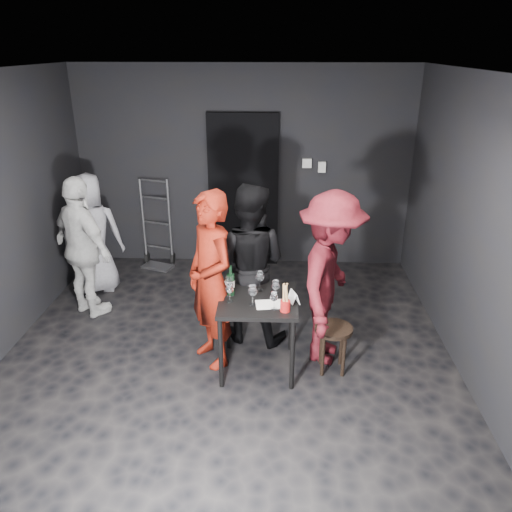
{
  "coord_description": "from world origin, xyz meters",
  "views": [
    {
      "loc": [
        0.5,
        -4.16,
        2.9
      ],
      "look_at": [
        0.28,
        0.25,
        1.03
      ],
      "focal_mm": 35.0,
      "sensor_mm": 36.0,
      "label": 1
    }
  ],
  "objects_px": {
    "server_red": "(210,268)",
    "bystander_cream": "(82,243)",
    "woman_black": "(249,255)",
    "stool": "(333,336)",
    "breadstick_cup": "(285,298)",
    "hand_truck": "(158,250)",
    "bystander_grey": "(92,234)",
    "wine_bottle": "(231,284)",
    "tasting_table": "(258,308)",
    "man_maroon": "(331,268)"
  },
  "relations": [
    {
      "from": "man_maroon",
      "to": "bystander_cream",
      "type": "distance_m",
      "value": 2.78
    },
    {
      "from": "bystander_grey",
      "to": "wine_bottle",
      "type": "height_order",
      "value": "bystander_grey"
    },
    {
      "from": "woman_black",
      "to": "bystander_grey",
      "type": "height_order",
      "value": "woman_black"
    },
    {
      "from": "server_red",
      "to": "man_maroon",
      "type": "bearing_deg",
      "value": 58.66
    },
    {
      "from": "breadstick_cup",
      "to": "woman_black",
      "type": "bearing_deg",
      "value": 115.33
    },
    {
      "from": "woman_black",
      "to": "bystander_grey",
      "type": "distance_m",
      "value": 2.25
    },
    {
      "from": "stool",
      "to": "breadstick_cup",
      "type": "relative_size",
      "value": 1.68
    },
    {
      "from": "woman_black",
      "to": "breadstick_cup",
      "type": "relative_size",
      "value": 6.77
    },
    {
      "from": "wine_bottle",
      "to": "bystander_grey",
      "type": "bearing_deg",
      "value": 141.07
    },
    {
      "from": "woman_black",
      "to": "man_maroon",
      "type": "xyz_separation_m",
      "value": [
        0.79,
        -0.34,
        0.03
      ]
    },
    {
      "from": "tasting_table",
      "to": "woman_black",
      "type": "distance_m",
      "value": 0.64
    },
    {
      "from": "tasting_table",
      "to": "stool",
      "type": "height_order",
      "value": "tasting_table"
    },
    {
      "from": "hand_truck",
      "to": "woman_black",
      "type": "relative_size",
      "value": 0.65
    },
    {
      "from": "hand_truck",
      "to": "wine_bottle",
      "type": "relative_size",
      "value": 4.22
    },
    {
      "from": "woman_black",
      "to": "man_maroon",
      "type": "distance_m",
      "value": 0.86
    },
    {
      "from": "woman_black",
      "to": "bystander_cream",
      "type": "distance_m",
      "value": 1.92
    },
    {
      "from": "bystander_grey",
      "to": "breadstick_cup",
      "type": "bearing_deg",
      "value": 132.47
    },
    {
      "from": "stool",
      "to": "woman_black",
      "type": "xyz_separation_m",
      "value": [
        -0.83,
        0.57,
        0.57
      ]
    },
    {
      "from": "man_maroon",
      "to": "bystander_cream",
      "type": "height_order",
      "value": "man_maroon"
    },
    {
      "from": "server_red",
      "to": "wine_bottle",
      "type": "bearing_deg",
      "value": 39.22
    },
    {
      "from": "stool",
      "to": "wine_bottle",
      "type": "distance_m",
      "value": 1.08
    },
    {
      "from": "bystander_cream",
      "to": "bystander_grey",
      "type": "bearing_deg",
      "value": -41.49
    },
    {
      "from": "woman_black",
      "to": "wine_bottle",
      "type": "distance_m",
      "value": 0.52
    },
    {
      "from": "hand_truck",
      "to": "breadstick_cup",
      "type": "distance_m",
      "value": 3.2
    },
    {
      "from": "bystander_cream",
      "to": "stool",
      "type": "bearing_deg",
      "value": -163.37
    },
    {
      "from": "bystander_grey",
      "to": "tasting_table",
      "type": "bearing_deg",
      "value": 133.1
    },
    {
      "from": "server_red",
      "to": "bystander_cream",
      "type": "relative_size",
      "value": 1.14
    },
    {
      "from": "server_red",
      "to": "wine_bottle",
      "type": "relative_size",
      "value": 6.8
    },
    {
      "from": "tasting_table",
      "to": "man_maroon",
      "type": "height_order",
      "value": "man_maroon"
    },
    {
      "from": "man_maroon",
      "to": "breadstick_cup",
      "type": "distance_m",
      "value": 0.62
    },
    {
      "from": "stool",
      "to": "bystander_cream",
      "type": "distance_m",
      "value": 2.92
    },
    {
      "from": "stool",
      "to": "bystander_grey",
      "type": "distance_m",
      "value": 3.27
    },
    {
      "from": "tasting_table",
      "to": "bystander_grey",
      "type": "distance_m",
      "value": 2.64
    },
    {
      "from": "stool",
      "to": "wine_bottle",
      "type": "relative_size",
      "value": 1.6
    },
    {
      "from": "man_maroon",
      "to": "breadstick_cup",
      "type": "xyz_separation_m",
      "value": [
        -0.42,
        -0.44,
        -0.1
      ]
    },
    {
      "from": "hand_truck",
      "to": "breadstick_cup",
      "type": "height_order",
      "value": "hand_truck"
    },
    {
      "from": "stool",
      "to": "bystander_grey",
      "type": "xyz_separation_m",
      "value": [
        -2.83,
        1.58,
        0.38
      ]
    },
    {
      "from": "man_maroon",
      "to": "wine_bottle",
      "type": "relative_size",
      "value": 6.64
    },
    {
      "from": "bystander_cream",
      "to": "breadstick_cup",
      "type": "distance_m",
      "value": 2.54
    },
    {
      "from": "stool",
      "to": "woman_black",
      "type": "relative_size",
      "value": 0.25
    },
    {
      "from": "server_red",
      "to": "woman_black",
      "type": "relative_size",
      "value": 1.06
    },
    {
      "from": "woman_black",
      "to": "breadstick_cup",
      "type": "height_order",
      "value": "woman_black"
    },
    {
      "from": "hand_truck",
      "to": "bystander_cream",
      "type": "bearing_deg",
      "value": -89.48
    },
    {
      "from": "wine_bottle",
      "to": "server_red",
      "type": "bearing_deg",
      "value": 165.92
    },
    {
      "from": "bystander_cream",
      "to": "server_red",
      "type": "bearing_deg",
      "value": -172.49
    },
    {
      "from": "breadstick_cup",
      "to": "hand_truck",
      "type": "bearing_deg",
      "value": 124.34
    },
    {
      "from": "hand_truck",
      "to": "server_red",
      "type": "height_order",
      "value": "server_red"
    },
    {
      "from": "bystander_grey",
      "to": "man_maroon",
      "type": "bearing_deg",
      "value": 143.72
    },
    {
      "from": "server_red",
      "to": "bystander_cream",
      "type": "bearing_deg",
      "value": -155.87
    },
    {
      "from": "bystander_cream",
      "to": "breadstick_cup",
      "type": "bearing_deg",
      "value": -171.43
    }
  ]
}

